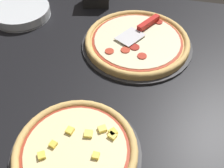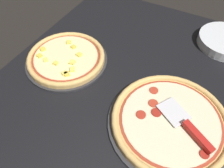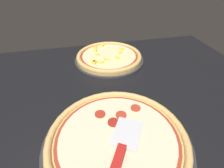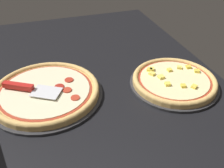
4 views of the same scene
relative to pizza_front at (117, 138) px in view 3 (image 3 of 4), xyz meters
The scene contains 6 objects.
ground_plane 17.00cm from the pizza_front, 104.42° to the left, with size 150.52×110.67×3.60cm, color black.
pizza_pan_front 1.88cm from the pizza_front, 97.52° to the right, with size 42.63×42.63×1.00cm, color #2D2D30.
pizza_front is the anchor object (origin of this frame).
pizza_pan_back 50.27cm from the pizza_front, 80.26° to the left, with size 35.34×35.34×1.00cm, color #2D2D30.
pizza_back 50.23cm from the pizza_front, 80.29° to the left, with size 33.22×33.22×3.02cm.
serving_spatula 7.45cm from the pizza_front, 101.81° to the right, with size 15.52×21.40×2.00cm.
Camera 3 is at (-4.37, -45.42, 43.82)cm, focal length 28.00 mm.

